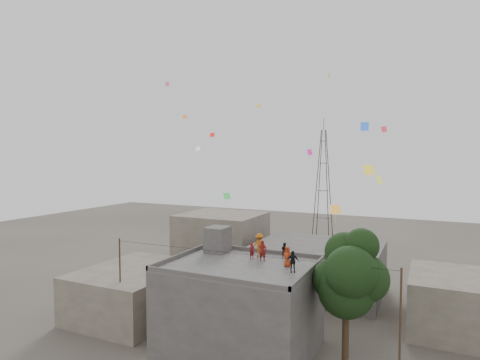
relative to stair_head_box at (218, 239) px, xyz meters
The scene contains 18 objects.
ground 8.21m from the stair_head_box, 39.09° to the right, with size 140.00×140.00×0.00m, color #413C35.
main_building 5.78m from the stair_head_box, 39.09° to the right, with size 10.00×8.00×6.10m.
parapet 4.21m from the stair_head_box, 39.09° to the right, with size 10.00×8.00×0.30m.
stair_head_box is the anchor object (origin of this frame).
neighbor_west 9.34m from the stair_head_box, behind, with size 8.00×10.00×4.00m, color #5F564B.
neighbor_north 13.35m from the stair_head_box, 65.48° to the left, with size 12.00×9.00×5.00m, color #484543.
neighbor_northwest 15.45m from the stair_head_box, 116.91° to the left, with size 9.00×8.00×7.00m, color #5F564B.
neighbor_east 19.35m from the stair_head_box, 23.28° to the left, with size 7.00×8.00×4.40m, color #5F564B.
tree 10.80m from the stair_head_box, 10.74° to the right, with size 4.90×4.60×9.10m.
utility_line 6.26m from the stair_head_box, 46.14° to the right, with size 20.12×0.62×7.40m.
transmission_tower 37.46m from the stair_head_box, 91.23° to the left, with size 2.97×2.97×20.01m.
person_red_adult 4.37m from the stair_head_box, 13.65° to the right, with size 0.55×0.36×1.51m, color maroon.
person_orange_child 6.54m from the stair_head_box, 14.59° to the right, with size 0.68×0.44×1.39m, color #BB3B15.
person_dark_child 5.40m from the stair_head_box, ahead, with size 0.55×0.43×1.14m, color black.
person_dark_adult 7.60m from the stair_head_box, 21.47° to the right, with size 0.82×0.34×1.41m, color black.
person_orange_adult 3.57m from the stair_head_box, ahead, with size 1.15×0.66×1.79m, color #C26216.
person_red_child 3.48m from the stair_head_box, 14.81° to the right, with size 0.45×0.29×1.23m, color maroon.
kites 9.64m from the stair_head_box, 26.34° to the left, with size 19.98×19.97×12.92m.
Camera 1 is at (11.83, -24.85, 13.58)m, focal length 30.00 mm.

